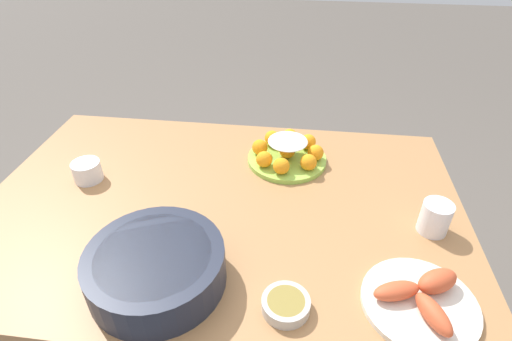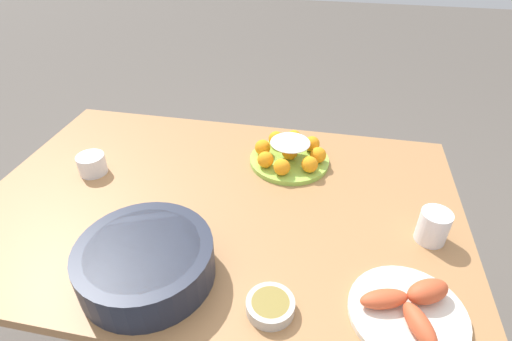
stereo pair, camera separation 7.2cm
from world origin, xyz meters
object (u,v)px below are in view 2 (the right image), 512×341
object	(u,v)px
cup_near	(92,164)
dining_table	(220,224)
cake_plate	(290,154)
seafood_platter	(410,309)
sauce_bowl	(270,306)
serving_bowl	(146,260)
cup_far	(433,226)

from	to	relation	value
cup_near	dining_table	bearing A→B (deg)	171.58
cake_plate	seafood_platter	world-z (taller)	cake_plate
dining_table	sauce_bowl	xyz separation A→B (m)	(-0.21, 0.33, 0.11)
serving_bowl	seafood_platter	xyz separation A→B (m)	(-0.60, -0.01, -0.03)
seafood_platter	cup_near	bearing A→B (deg)	-20.33
serving_bowl	cup_near	distance (m)	0.50
sauce_bowl	cup_near	world-z (taller)	cup_near
sauce_bowl	cup_far	xyz separation A→B (m)	(-0.38, -0.30, 0.03)
serving_bowl	cup_far	bearing A→B (deg)	-159.16
cup_near	serving_bowl	bearing A→B (deg)	134.12
dining_table	seafood_platter	world-z (taller)	seafood_platter
dining_table	cup_far	world-z (taller)	cup_far
dining_table	cup_far	size ratio (longest dim) A/B	15.55
sauce_bowl	seafood_platter	distance (m)	0.30
serving_bowl	sauce_bowl	size ratio (longest dim) A/B	2.98
cup_far	cup_near	bearing A→B (deg)	-5.67
seafood_platter	cup_far	world-z (taller)	cup_far
cup_far	sauce_bowl	bearing A→B (deg)	38.42
sauce_bowl	cup_near	xyz separation A→B (m)	(0.65, -0.40, 0.02)
cake_plate	seafood_platter	distance (m)	0.63
serving_bowl	cup_far	size ratio (longest dim) A/B	3.53
dining_table	seafood_platter	bearing A→B (deg)	150.69
dining_table	cup_near	bearing A→B (deg)	-8.42
dining_table	serving_bowl	bearing A→B (deg)	73.26
sauce_bowl	seafood_platter	xyz separation A→B (m)	(-0.30, -0.05, 0.00)
cake_plate	cup_far	xyz separation A→B (m)	(-0.41, 0.29, 0.01)
dining_table	cake_plate	bearing A→B (deg)	-125.88
seafood_platter	cup_near	xyz separation A→B (m)	(0.95, -0.35, 0.01)
seafood_platter	sauce_bowl	bearing A→B (deg)	9.29
serving_bowl	cup_near	xyz separation A→B (m)	(0.35, -0.36, -0.02)
sauce_bowl	cake_plate	bearing A→B (deg)	-86.62
dining_table	serving_bowl	size ratio (longest dim) A/B	4.41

